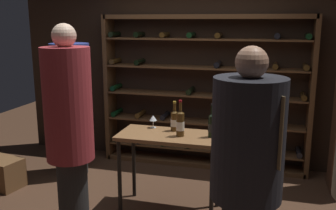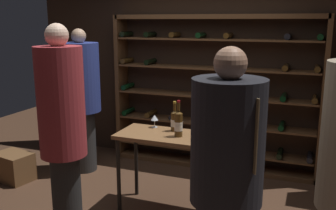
% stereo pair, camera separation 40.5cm
% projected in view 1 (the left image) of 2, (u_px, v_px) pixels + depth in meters
% --- Properties ---
extents(back_wall, '(5.26, 0.10, 2.75)m').
position_uv_depth(back_wall, '(193.00, 68.00, 5.46)').
color(back_wall, '#332319').
rests_on(back_wall, ground).
extents(wine_rack, '(2.90, 0.32, 2.14)m').
position_uv_depth(wine_rack, '(203.00, 93.00, 5.28)').
color(wine_rack, brown).
rests_on(wine_rack, ground).
extents(tasting_table, '(1.09, 0.53, 0.87)m').
position_uv_depth(tasting_table, '(170.00, 145.00, 4.03)').
color(tasting_table, brown).
rests_on(tasting_table, ground).
extents(person_guest_khaki, '(0.51, 0.51, 1.89)m').
position_uv_depth(person_guest_khaki, '(247.00, 167.00, 2.68)').
color(person_guest_khaki, black).
rests_on(person_guest_khaki, ground).
extents(person_host_in_suit, '(0.51, 0.51, 1.96)m').
position_uv_depth(person_host_in_suit, '(72.00, 96.00, 4.97)').
color(person_host_in_suit, '#2D2D2D').
rests_on(person_host_in_suit, ground).
extents(person_guest_plum_blouse, '(0.41, 0.41, 2.04)m').
position_uv_depth(person_guest_plum_blouse, '(70.00, 131.00, 3.22)').
color(person_guest_plum_blouse, '#252525').
rests_on(person_guest_plum_blouse, ground).
extents(wine_crate, '(0.54, 0.43, 0.37)m').
position_uv_depth(wine_crate, '(2.00, 173.00, 4.74)').
color(wine_crate, brown).
rests_on(wine_crate, ground).
extents(wine_bottle_green_slim, '(0.07, 0.07, 0.35)m').
position_uv_depth(wine_bottle_green_slim, '(212.00, 125.00, 3.88)').
color(wine_bottle_green_slim, black).
rests_on(wine_bottle_green_slim, tasting_table).
extents(wine_bottle_gold_foil, '(0.09, 0.09, 0.38)m').
position_uv_depth(wine_bottle_gold_foil, '(180.00, 123.00, 3.91)').
color(wine_bottle_gold_foil, '#4C3314').
rests_on(wine_bottle_gold_foil, tasting_table).
extents(wine_bottle_black_capsule, '(0.08, 0.08, 0.33)m').
position_uv_depth(wine_bottle_black_capsule, '(174.00, 120.00, 4.11)').
color(wine_bottle_black_capsule, '#4C3314').
rests_on(wine_bottle_black_capsule, tasting_table).
extents(wine_glass_stemmed_center, '(0.08, 0.08, 0.14)m').
position_uv_depth(wine_glass_stemmed_center, '(153.00, 119.00, 4.23)').
color(wine_glass_stemmed_center, silver).
rests_on(wine_glass_stemmed_center, tasting_table).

